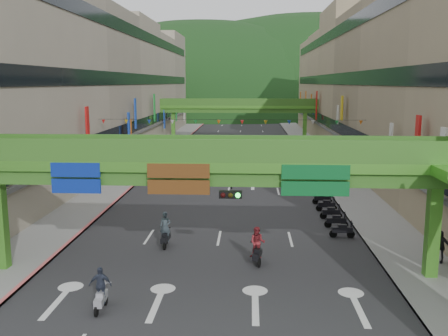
# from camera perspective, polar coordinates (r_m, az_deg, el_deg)

# --- Properties ---
(ground) EXTENTS (320.00, 320.00, 0.00)m
(ground) POSITION_cam_1_polar(r_m,az_deg,el_deg) (20.87, -2.70, -18.14)
(ground) COLOR black
(ground) RESTS_ON ground
(road_slab) EXTENTS (18.00, 140.00, 0.02)m
(road_slab) POSITION_cam_1_polar(r_m,az_deg,el_deg) (69.07, 1.38, 1.64)
(road_slab) COLOR #28282B
(road_slab) RESTS_ON ground
(sidewalk_left) EXTENTS (4.00, 140.00, 0.15)m
(sidewalk_left) POSITION_cam_1_polar(r_m,az_deg,el_deg) (70.22, -7.63, 1.74)
(sidewalk_left) COLOR gray
(sidewalk_left) RESTS_ON ground
(sidewalk_right) EXTENTS (4.00, 140.00, 0.15)m
(sidewalk_right) POSITION_cam_1_polar(r_m,az_deg,el_deg) (69.63, 10.47, 1.60)
(sidewalk_right) COLOR gray
(sidewalk_right) RESTS_ON ground
(curb_left) EXTENTS (0.20, 140.00, 0.18)m
(curb_left) POSITION_cam_1_polar(r_m,az_deg,el_deg) (69.90, -6.10, 1.75)
(curb_left) COLOR #CC5959
(curb_left) RESTS_ON ground
(curb_right) EXTENTS (0.20, 140.00, 0.18)m
(curb_right) POSITION_cam_1_polar(r_m,az_deg,el_deg) (69.40, 8.91, 1.63)
(curb_right) COLOR gray
(curb_right) RESTS_ON ground
(building_row_left) EXTENTS (12.80, 95.00, 19.00)m
(building_row_left) POSITION_cam_1_polar(r_m,az_deg,el_deg) (71.45, -14.15, 9.23)
(building_row_left) COLOR #9E937F
(building_row_left) RESTS_ON ground
(building_row_right) EXTENTS (12.80, 95.00, 19.00)m
(building_row_right) POSITION_cam_1_polar(r_m,az_deg,el_deg) (70.44, 17.20, 9.08)
(building_row_right) COLOR gray
(building_row_right) RESTS_ON ground
(overpass_near) EXTENTS (28.00, 12.27, 7.10)m
(overpass_near) POSITION_cam_1_polar(r_m,az_deg,el_deg) (24.18, 0.66, -1.10)
(overpass_near) COLOR #4C9E2D
(overpass_near) RESTS_ON ground
(overpass_far) EXTENTS (28.00, 2.20, 7.10)m
(overpass_far) POSITION_cam_1_polar(r_m,az_deg,el_deg) (83.48, 1.69, 6.76)
(overpass_far) COLOR #4C9E2D
(overpass_far) RESTS_ON ground
(hill_left) EXTENTS (168.00, 140.00, 112.00)m
(hill_left) POSITION_cam_1_polar(r_m,az_deg,el_deg) (179.41, -2.45, 6.63)
(hill_left) COLOR #1C4419
(hill_left) RESTS_ON ground
(hill_right) EXTENTS (208.00, 176.00, 128.00)m
(hill_right) POSITION_cam_1_polar(r_m,az_deg,el_deg) (199.93, 9.68, 6.82)
(hill_right) COLOR #1C4419
(hill_right) RESTS_ON ground
(bunting_string) EXTENTS (26.00, 0.36, 0.47)m
(bunting_string) POSITION_cam_1_polar(r_m,az_deg,el_deg) (48.53, 0.74, 5.27)
(bunting_string) COLOR black
(bunting_string) RESTS_ON ground
(scooter_rider_near) EXTENTS (0.68, 1.60, 2.16)m
(scooter_rider_near) POSITION_cam_1_polar(r_m,az_deg,el_deg) (30.25, -6.71, -7.10)
(scooter_rider_near) COLOR black
(scooter_rider_near) RESTS_ON ground
(scooter_rider_mid) EXTENTS (0.95, 1.59, 2.07)m
(scooter_rider_mid) POSITION_cam_1_polar(r_m,az_deg,el_deg) (27.38, 3.84, -8.76)
(scooter_rider_mid) COLOR black
(scooter_rider_mid) RESTS_ON ground
(scooter_rider_left) EXTENTS (0.99, 1.60, 1.99)m
(scooter_rider_left) POSITION_cam_1_polar(r_m,az_deg,el_deg) (22.69, -13.94, -13.28)
(scooter_rider_left) COLOR gray
(scooter_rider_left) RESTS_ON ground
(scooter_rider_far) EXTENTS (0.96, 1.59, 2.12)m
(scooter_rider_far) POSITION_cam_1_polar(r_m,az_deg,el_deg) (57.39, -1.28, 1.05)
(scooter_rider_far) COLOR maroon
(scooter_rider_far) RESTS_ON ground
(parked_scooter_row) EXTENTS (1.60, 9.35, 1.08)m
(parked_scooter_row) POSITION_cam_1_polar(r_m,az_deg,el_deg) (36.90, 12.15, -4.96)
(parked_scooter_row) COLOR black
(parked_scooter_row) RESTS_ON ground
(car_silver) EXTENTS (1.74, 4.61, 1.50)m
(car_silver) POSITION_cam_1_polar(r_m,az_deg,el_deg) (61.17, -5.12, 1.25)
(car_silver) COLOR gray
(car_silver) RESTS_ON ground
(car_yellow) EXTENTS (2.35, 4.50, 1.46)m
(car_yellow) POSITION_cam_1_polar(r_m,az_deg,el_deg) (79.52, 1.63, 3.23)
(car_yellow) COLOR #C98E05
(car_yellow) RESTS_ON ground
(pedestrian_red) EXTENTS (0.94, 0.81, 1.67)m
(pedestrian_red) POSITION_cam_1_polar(r_m,az_deg,el_deg) (44.63, 13.13, -2.04)
(pedestrian_red) COLOR #C20B3B
(pedestrian_red) RESTS_ON ground
(pedestrian_dark) EXTENTS (1.09, 0.95, 1.76)m
(pedestrian_dark) POSITION_cam_1_polar(r_m,az_deg,el_deg) (29.65, 23.44, -8.50)
(pedestrian_dark) COLOR black
(pedestrian_dark) RESTS_ON ground
(pedestrian_blue) EXTENTS (0.81, 0.54, 1.69)m
(pedestrian_blue) POSITION_cam_1_polar(r_m,az_deg,el_deg) (48.63, 15.17, -1.15)
(pedestrian_blue) COLOR #3C4A5F
(pedestrian_blue) RESTS_ON ground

